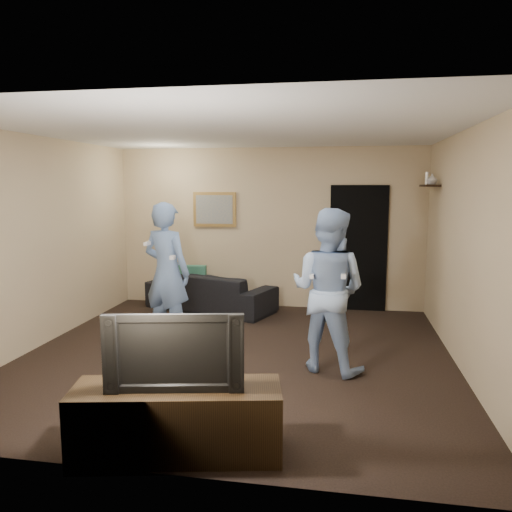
% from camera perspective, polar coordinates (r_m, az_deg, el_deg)
% --- Properties ---
extents(ground, '(5.00, 5.00, 0.00)m').
position_cam_1_polar(ground, '(6.03, -2.21, -11.24)').
color(ground, black).
rests_on(ground, ground).
extents(ceiling, '(5.00, 5.00, 0.04)m').
position_cam_1_polar(ceiling, '(5.73, -2.35, 14.14)').
color(ceiling, silver).
rests_on(ceiling, wall_back).
extents(wall_back, '(5.00, 0.04, 2.60)m').
position_cam_1_polar(wall_back, '(8.18, 1.44, 3.21)').
color(wall_back, tan).
rests_on(wall_back, ground).
extents(wall_front, '(5.00, 0.04, 2.60)m').
position_cam_1_polar(wall_front, '(3.37, -11.35, -4.01)').
color(wall_front, tan).
rests_on(wall_front, ground).
extents(wall_left, '(0.04, 5.00, 2.60)m').
position_cam_1_polar(wall_left, '(6.72, -23.60, 1.47)').
color(wall_left, tan).
rests_on(wall_left, ground).
extents(wall_right, '(0.04, 5.00, 2.60)m').
position_cam_1_polar(wall_right, '(5.75, 22.85, 0.50)').
color(wall_right, tan).
rests_on(wall_right, ground).
extents(sofa, '(2.22, 1.45, 0.60)m').
position_cam_1_polar(sofa, '(8.09, -5.21, -4.03)').
color(sofa, black).
rests_on(sofa, ground).
extents(throw_pillow, '(0.48, 0.20, 0.47)m').
position_cam_1_polar(throw_pillow, '(8.14, -7.36, -2.71)').
color(throw_pillow, '#1C5544').
rests_on(throw_pillow, sofa).
extents(painting_frame, '(0.72, 0.05, 0.57)m').
position_cam_1_polar(painting_frame, '(8.32, -4.75, 5.33)').
color(painting_frame, olive).
rests_on(painting_frame, wall_back).
extents(painting_canvas, '(0.62, 0.01, 0.47)m').
position_cam_1_polar(painting_canvas, '(8.29, -4.80, 5.32)').
color(painting_canvas, slate).
rests_on(painting_canvas, painting_frame).
extents(doorway, '(0.90, 0.06, 2.00)m').
position_cam_1_polar(doorway, '(8.10, 11.60, 0.86)').
color(doorway, black).
rests_on(doorway, ground).
extents(light_switch, '(0.08, 0.02, 0.12)m').
position_cam_1_polar(light_switch, '(8.08, 7.39, 3.08)').
color(light_switch, silver).
rests_on(light_switch, wall_back).
extents(wall_shelf, '(0.20, 0.60, 0.03)m').
position_cam_1_polar(wall_shelf, '(7.46, 19.25, 7.59)').
color(wall_shelf, black).
rests_on(wall_shelf, wall_right).
extents(shelf_vase, '(0.15, 0.15, 0.15)m').
position_cam_1_polar(shelf_vase, '(7.31, 19.48, 8.28)').
color(shelf_vase, silver).
rests_on(shelf_vase, wall_shelf).
extents(shelf_figurine, '(0.06, 0.06, 0.18)m').
position_cam_1_polar(shelf_figurine, '(7.71, 18.99, 8.39)').
color(shelf_figurine, silver).
rests_on(shelf_figurine, wall_shelf).
extents(tv_console, '(1.60, 0.78, 0.55)m').
position_cam_1_polar(tv_console, '(3.95, -9.00, -18.24)').
color(tv_console, black).
rests_on(tv_console, ground).
extents(television, '(1.01, 0.32, 0.58)m').
position_cam_1_polar(television, '(3.74, -9.19, -10.48)').
color(television, black).
rests_on(television, tv_console).
extents(wii_player_left, '(0.75, 0.60, 1.79)m').
position_cam_1_polar(wii_player_left, '(6.43, -10.16, -1.88)').
color(wii_player_left, '#6583B0').
rests_on(wii_player_left, ground).
extents(wii_player_right, '(1.04, 0.93, 1.76)m').
position_cam_1_polar(wii_player_right, '(5.42, 8.22, -3.88)').
color(wii_player_right, '#96B2DB').
rests_on(wii_player_right, ground).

